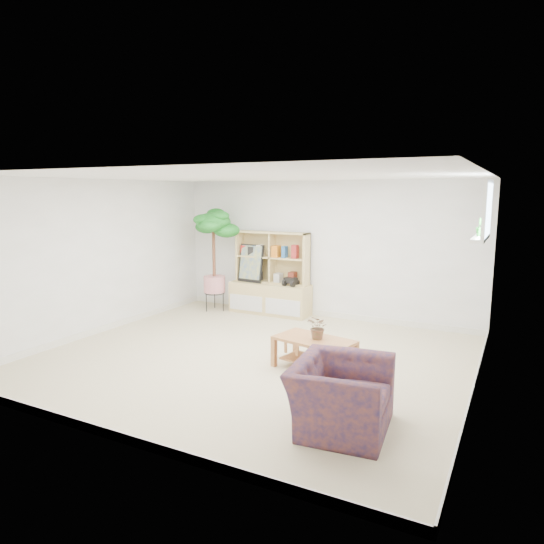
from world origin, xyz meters
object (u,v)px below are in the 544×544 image
at_px(coffee_table, 314,354).
at_px(armchair, 341,391).
at_px(floor_tree, 214,260).
at_px(storage_unit, 270,273).

bearing_deg(coffee_table, armchair, -46.36).
xyz_separation_m(coffee_table, armchair, (0.80, -1.30, 0.17)).
height_order(floor_tree, armchair, floor_tree).
bearing_deg(armchair, floor_tree, 42.07).
bearing_deg(armchair, coffee_table, 25.96).
bearing_deg(coffee_table, floor_tree, 156.76).
relative_size(storage_unit, armchair, 1.51).
height_order(coffee_table, armchair, armchair).
distance_m(storage_unit, coffee_table, 2.96).
xyz_separation_m(coffee_table, floor_tree, (-2.84, 2.00, 0.75)).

